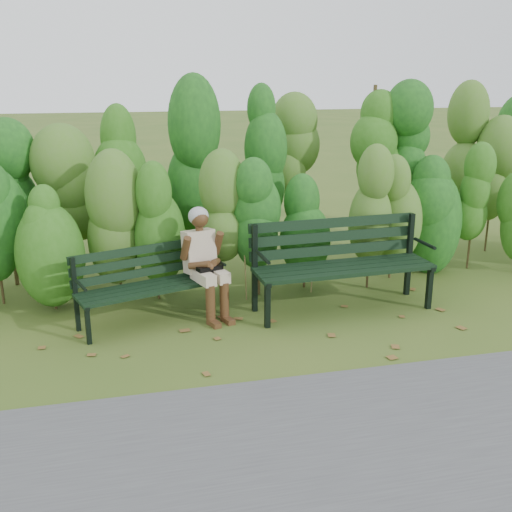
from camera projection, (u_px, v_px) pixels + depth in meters
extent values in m
plane|color=#3D5A1E|center=(264.00, 335.00, 6.16)|extent=(80.00, 80.00, 0.00)
cube|color=#474749|center=(342.00, 464.00, 4.11)|extent=(60.00, 2.50, 0.01)
cylinder|color=#47381E|center=(53.00, 275.00, 6.78)|extent=(0.03, 0.03, 0.80)
ellipsoid|color=#2E6818|center=(47.00, 220.00, 6.59)|extent=(0.64, 0.64, 1.44)
cylinder|color=#47381E|center=(108.00, 271.00, 6.91)|extent=(0.03, 0.03, 0.80)
ellipsoid|color=#2E6818|center=(104.00, 217.00, 6.73)|extent=(0.64, 0.64, 1.44)
cylinder|color=#47381E|center=(162.00, 267.00, 7.05)|extent=(0.03, 0.03, 0.80)
ellipsoid|color=#2E6818|center=(159.00, 214.00, 6.87)|extent=(0.64, 0.64, 1.44)
cylinder|color=#47381E|center=(213.00, 263.00, 7.19)|extent=(0.03, 0.03, 0.80)
ellipsoid|color=#2E6818|center=(212.00, 211.00, 7.00)|extent=(0.64, 0.64, 1.44)
cylinder|color=#47381E|center=(262.00, 260.00, 7.32)|extent=(0.03, 0.03, 0.80)
ellipsoid|color=#2E6818|center=(262.00, 209.00, 7.14)|extent=(0.64, 0.64, 1.44)
cylinder|color=#47381E|center=(310.00, 256.00, 7.46)|extent=(0.03, 0.03, 0.80)
ellipsoid|color=#2E6818|center=(311.00, 206.00, 7.28)|extent=(0.64, 0.64, 1.44)
cylinder|color=#47381E|center=(356.00, 253.00, 7.60)|extent=(0.03, 0.03, 0.80)
ellipsoid|color=#2E6818|center=(358.00, 204.00, 7.41)|extent=(0.64, 0.64, 1.44)
cylinder|color=#47381E|center=(400.00, 250.00, 7.73)|extent=(0.03, 0.03, 0.80)
ellipsoid|color=#2E6818|center=(403.00, 201.00, 7.55)|extent=(0.64, 0.64, 1.44)
cylinder|color=#47381E|center=(442.00, 247.00, 7.87)|extent=(0.03, 0.03, 0.80)
ellipsoid|color=#2E6818|center=(447.00, 199.00, 7.68)|extent=(0.64, 0.64, 1.44)
cylinder|color=#47381E|center=(484.00, 244.00, 8.01)|extent=(0.03, 0.03, 0.80)
ellipsoid|color=#2E6818|center=(489.00, 197.00, 7.82)|extent=(0.64, 0.64, 1.44)
cylinder|color=#47381E|center=(13.00, 242.00, 7.54)|extent=(0.04, 0.04, 1.10)
ellipsoid|color=#1C4C1A|center=(4.00, 172.00, 7.29)|extent=(0.70, 0.70, 1.98)
cylinder|color=#47381E|center=(76.00, 238.00, 7.71)|extent=(0.04, 0.04, 1.10)
ellipsoid|color=#1C4C1A|center=(70.00, 170.00, 7.46)|extent=(0.70, 0.70, 1.98)
cylinder|color=#47381E|center=(137.00, 235.00, 7.89)|extent=(0.04, 0.04, 1.10)
ellipsoid|color=#1C4C1A|center=(133.00, 168.00, 7.63)|extent=(0.70, 0.70, 1.98)
cylinder|color=#47381E|center=(195.00, 231.00, 8.06)|extent=(0.04, 0.04, 1.10)
ellipsoid|color=#1C4C1A|center=(193.00, 166.00, 7.80)|extent=(0.70, 0.70, 1.98)
cylinder|color=#47381E|center=(250.00, 228.00, 8.23)|extent=(0.04, 0.04, 1.10)
ellipsoid|color=#1C4C1A|center=(250.00, 164.00, 7.97)|extent=(0.70, 0.70, 1.98)
cylinder|color=#47381E|center=(303.00, 225.00, 8.40)|extent=(0.04, 0.04, 1.10)
ellipsoid|color=#1C4C1A|center=(305.00, 162.00, 8.15)|extent=(0.70, 0.70, 1.98)
cylinder|color=#47381E|center=(354.00, 222.00, 8.57)|extent=(0.04, 0.04, 1.10)
ellipsoid|color=#1C4C1A|center=(357.00, 160.00, 8.32)|extent=(0.70, 0.70, 1.98)
cylinder|color=#47381E|center=(404.00, 219.00, 8.74)|extent=(0.04, 0.04, 1.10)
ellipsoid|color=#1C4C1A|center=(408.00, 159.00, 8.49)|extent=(0.70, 0.70, 1.98)
cylinder|color=#47381E|center=(451.00, 216.00, 8.91)|extent=(0.04, 0.04, 1.10)
ellipsoid|color=#1C4C1A|center=(456.00, 157.00, 8.66)|extent=(0.70, 0.70, 1.98)
cylinder|color=#47381E|center=(496.00, 214.00, 9.09)|extent=(0.04, 0.04, 1.10)
ellipsoid|color=#1C4C1A|center=(503.00, 155.00, 8.83)|extent=(0.70, 0.70, 1.98)
cube|color=brown|center=(162.00, 329.00, 6.31)|extent=(0.08, 0.10, 0.01)
cube|color=brown|center=(191.00, 354.00, 5.73)|extent=(0.11, 0.11, 0.01)
cube|color=brown|center=(145.00, 315.00, 6.67)|extent=(0.09, 0.07, 0.01)
cube|color=brown|center=(151.00, 344.00, 5.96)|extent=(0.11, 0.11, 0.01)
cube|color=brown|center=(219.00, 386.00, 5.15)|extent=(0.10, 0.08, 0.01)
cube|color=brown|center=(293.00, 316.00, 6.63)|extent=(0.10, 0.11, 0.01)
cube|color=brown|center=(74.00, 330.00, 6.28)|extent=(0.10, 0.11, 0.01)
cube|color=brown|center=(200.00, 388.00, 5.11)|extent=(0.10, 0.09, 0.01)
cube|color=brown|center=(109.00, 367.00, 5.48)|extent=(0.10, 0.08, 0.01)
cube|color=brown|center=(401.00, 324.00, 6.44)|extent=(0.09, 0.11, 0.01)
cube|color=brown|center=(317.00, 302.00, 7.06)|extent=(0.11, 0.11, 0.01)
cube|color=brown|center=(360.00, 322.00, 6.49)|extent=(0.11, 0.11, 0.01)
cube|color=brown|center=(106.00, 355.00, 5.73)|extent=(0.08, 0.10, 0.01)
cube|color=brown|center=(253.00, 346.00, 5.90)|extent=(0.11, 0.11, 0.01)
cube|color=brown|center=(357.00, 371.00, 5.41)|extent=(0.08, 0.10, 0.01)
cube|color=brown|center=(349.00, 334.00, 6.17)|extent=(0.11, 0.09, 0.01)
cube|color=brown|center=(156.00, 389.00, 5.10)|extent=(0.10, 0.08, 0.01)
cube|color=brown|center=(135.00, 325.00, 6.41)|extent=(0.11, 0.10, 0.01)
cube|color=brown|center=(44.00, 345.00, 5.92)|extent=(0.10, 0.11, 0.01)
cube|color=brown|center=(275.00, 305.00, 6.97)|extent=(0.11, 0.11, 0.01)
cube|color=brown|center=(329.00, 324.00, 6.42)|extent=(0.09, 0.10, 0.01)
cube|color=brown|center=(95.00, 380.00, 5.26)|extent=(0.11, 0.10, 0.01)
cube|color=brown|center=(5.00, 386.00, 5.15)|extent=(0.11, 0.10, 0.01)
cube|color=black|center=(159.00, 292.00, 6.24)|extent=(1.56, 0.59, 0.04)
cube|color=black|center=(155.00, 289.00, 6.33)|extent=(1.56, 0.59, 0.04)
cube|color=black|center=(151.00, 286.00, 6.42)|extent=(1.56, 0.59, 0.04)
cube|color=black|center=(147.00, 283.00, 6.51)|extent=(1.56, 0.59, 0.04)
cube|color=black|center=(144.00, 272.00, 6.55)|extent=(1.54, 0.54, 0.09)
cube|color=black|center=(143.00, 261.00, 6.52)|extent=(1.54, 0.54, 0.09)
cube|color=black|center=(142.00, 250.00, 6.50)|extent=(1.54, 0.54, 0.09)
cube|color=black|center=(88.00, 325.00, 5.90)|extent=(0.06, 0.06, 0.40)
cube|color=black|center=(76.00, 295.00, 6.16)|extent=(0.06, 0.06, 0.80)
cube|color=black|center=(81.00, 303.00, 6.00)|extent=(0.18, 0.44, 0.04)
cylinder|color=black|center=(81.00, 285.00, 5.90)|extent=(0.13, 0.33, 0.03)
cube|color=black|center=(224.00, 297.00, 6.67)|extent=(0.06, 0.06, 0.40)
cube|color=black|center=(208.00, 270.00, 6.92)|extent=(0.06, 0.06, 0.80)
cube|color=black|center=(217.00, 277.00, 6.76)|extent=(0.18, 0.44, 0.04)
cylinder|color=black|center=(218.00, 261.00, 6.67)|extent=(0.13, 0.33, 0.03)
cube|color=black|center=(352.00, 274.00, 6.48)|extent=(2.02, 0.22, 0.04)
cube|color=black|center=(347.00, 270.00, 6.61)|extent=(2.02, 0.22, 0.04)
cube|color=black|center=(341.00, 266.00, 6.74)|extent=(2.02, 0.22, 0.04)
cube|color=black|center=(336.00, 263.00, 6.87)|extent=(2.02, 0.22, 0.04)
cube|color=black|center=(333.00, 250.00, 6.93)|extent=(2.02, 0.16, 0.12)
cube|color=black|center=(333.00, 236.00, 6.90)|extent=(2.02, 0.16, 0.12)
cube|color=black|center=(333.00, 223.00, 6.87)|extent=(2.02, 0.16, 0.12)
cube|color=black|center=(267.00, 305.00, 6.28)|extent=(0.06, 0.06, 0.50)
cube|color=black|center=(255.00, 269.00, 6.65)|extent=(0.06, 0.06, 1.01)
cube|color=black|center=(261.00, 278.00, 6.42)|extent=(0.08, 0.56, 0.04)
cylinder|color=black|center=(263.00, 257.00, 6.30)|extent=(0.06, 0.42, 0.04)
cube|color=black|center=(429.00, 288.00, 6.80)|extent=(0.06, 0.06, 0.50)
cube|color=black|center=(409.00, 255.00, 7.17)|extent=(0.06, 0.06, 1.01)
cube|color=black|center=(420.00, 263.00, 6.94)|extent=(0.08, 0.56, 0.04)
cylinder|color=black|center=(425.00, 243.00, 6.81)|extent=(0.06, 0.42, 0.04)
cube|color=#C0AA96|center=(203.00, 277.00, 6.44)|extent=(0.25, 0.41, 0.12)
cube|color=#C0AA96|center=(217.00, 274.00, 6.52)|extent=(0.25, 0.41, 0.12)
cylinder|color=#4A2D17|center=(211.00, 305.00, 6.39)|extent=(0.13, 0.13, 0.44)
cylinder|color=#4A2D17|center=(224.00, 302.00, 6.47)|extent=(0.13, 0.13, 0.44)
cube|color=#4A2D17|center=(214.00, 323.00, 6.38)|extent=(0.14, 0.20, 0.06)
cube|color=#4A2D17|center=(228.00, 320.00, 6.47)|extent=(0.14, 0.20, 0.06)
cube|color=#C0AA96|center=(199.00, 251.00, 6.63)|extent=(0.39, 0.33, 0.49)
cylinder|color=#4A2D17|center=(199.00, 229.00, 6.54)|extent=(0.08, 0.08, 0.09)
sphere|color=#4A2D17|center=(199.00, 219.00, 6.49)|extent=(0.20, 0.20, 0.20)
ellipsoid|color=gray|center=(198.00, 216.00, 6.51)|extent=(0.23, 0.22, 0.20)
cylinder|color=#4A2D17|center=(186.00, 248.00, 6.44)|extent=(0.14, 0.21, 0.29)
cylinder|color=#4A2D17|center=(218.00, 243.00, 6.64)|extent=(0.14, 0.21, 0.29)
cylinder|color=#4A2D17|center=(199.00, 265.00, 6.44)|extent=(0.25, 0.20, 0.12)
cylinder|color=#4A2D17|center=(216.00, 262.00, 6.54)|extent=(0.16, 0.26, 0.12)
sphere|color=#4A2D17|center=(210.00, 267.00, 6.45)|extent=(0.10, 0.10, 0.10)
cube|color=black|center=(210.00, 272.00, 6.48)|extent=(0.30, 0.19, 0.15)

